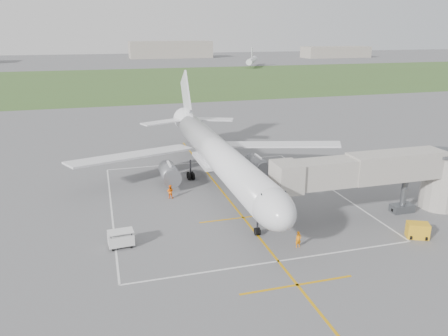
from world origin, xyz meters
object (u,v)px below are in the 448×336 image
object	(u,v)px
jet_bridge	(389,174)
ramp_worker_nose	(298,239)
ramp_worker_wing	(170,191)
gpu_unit	(418,230)
airliner	(218,154)
baggage_cart	(121,239)

from	to	relation	value
jet_bridge	ramp_worker_nose	xyz separation A→B (m)	(-12.85, -4.53, -3.93)
jet_bridge	ramp_worker_wing	xyz separation A→B (m)	(-22.55, 11.59, -3.87)
jet_bridge	gpu_unit	size ratio (longest dim) A/B	9.55
gpu_unit	ramp_worker_nose	world-z (taller)	ramp_worker_nose
airliner	ramp_worker_wing	bearing A→B (deg)	-158.69
ramp_worker_nose	ramp_worker_wing	xyz separation A→B (m)	(-9.71, 16.12, 0.06)
jet_bridge	ramp_worker_wing	world-z (taller)	jet_bridge
airliner	ramp_worker_nose	xyz separation A→B (m)	(2.88, -18.78, -3.58)
ramp_worker_wing	ramp_worker_nose	bearing A→B (deg)	144.72
airliner	gpu_unit	bearing A→B (deg)	-52.99
jet_bridge	ramp_worker_nose	size ratio (longest dim) A/B	14.36
airliner	baggage_cart	world-z (taller)	airliner
baggage_cart	ramp_worker_nose	size ratio (longest dim) A/B	1.54
baggage_cart	ramp_worker_nose	world-z (taller)	baggage_cart
airliner	ramp_worker_nose	size ratio (longest dim) A/B	28.70
baggage_cart	ramp_worker_wing	bearing A→B (deg)	55.52
baggage_cart	ramp_worker_wing	xyz separation A→B (m)	(6.60, 11.38, 0.02)
baggage_cart	ramp_worker_wing	size ratio (longest dim) A/B	1.43
ramp_worker_nose	ramp_worker_wing	bearing A→B (deg)	118.83
baggage_cart	ramp_worker_nose	distance (m)	16.98
jet_bridge	ramp_worker_wing	distance (m)	25.65
jet_bridge	ramp_worker_wing	bearing A→B (deg)	152.81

